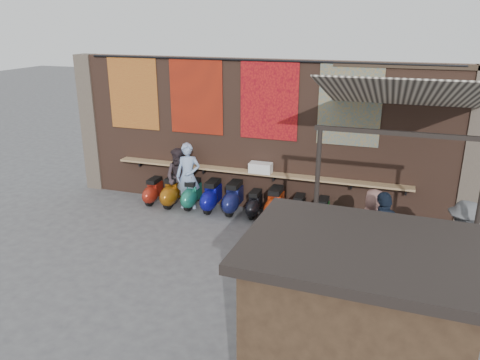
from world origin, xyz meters
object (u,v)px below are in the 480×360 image
at_px(scooter_stool_4, 233,198).
at_px(shopper_tan, 372,223).
at_px(scooter_stool_5, 255,204).
at_px(diner_right, 180,178).
at_px(scooter_stool_2, 192,194).
at_px(scooter_stool_1, 173,192).
at_px(scooter_stool_7, 298,209).
at_px(scooter_stool_0, 154,191).
at_px(diner_left, 188,176).
at_px(shopper_grey, 461,245).
at_px(scooter_stool_6, 275,204).
at_px(shopper_navy, 382,236).
at_px(market_stall, 352,346).
at_px(scooter_stool_3, 212,196).
at_px(shelf_box, 261,168).
at_px(scooter_stool_8, 322,212).

bearing_deg(scooter_stool_4, shopper_tan, -19.68).
distance_m(scooter_stool_5, diner_right, 2.21).
bearing_deg(scooter_stool_4, scooter_stool_2, -179.41).
distance_m(scooter_stool_1, scooter_stool_7, 3.54).
relative_size(scooter_stool_0, diner_left, 0.41).
xyz_separation_m(scooter_stool_2, scooter_stool_5, (1.80, -0.03, -0.05)).
height_order(diner_left, diner_right, diner_left).
height_order(scooter_stool_5, shopper_grey, shopper_grey).
distance_m(scooter_stool_6, shopper_navy, 3.45).
relative_size(diner_left, market_stall, 0.73).
bearing_deg(scooter_stool_3, scooter_stool_5, -0.19).
bearing_deg(shelf_box, diner_right, -172.29).
bearing_deg(scooter_stool_1, shopper_tan, -12.98).
bearing_deg(shopper_navy, diner_right, -58.24).
bearing_deg(scooter_stool_5, scooter_stool_6, -4.75).
xyz_separation_m(scooter_stool_1, scooter_stool_8, (4.16, -0.01, -0.06)).
xyz_separation_m(shopper_grey, shopper_tan, (-1.68, 0.75, -0.11)).
bearing_deg(scooter_stool_6, shopper_grey, -25.38).
bearing_deg(scooter_stool_4, scooter_stool_7, 0.27).
bearing_deg(diner_right, shopper_navy, -19.72).
distance_m(scooter_stool_0, scooter_stool_3, 1.76).
distance_m(shelf_box, scooter_stool_7, 1.45).
bearing_deg(scooter_stool_3, scooter_stool_2, 177.89).
bearing_deg(scooter_stool_3, scooter_stool_1, -179.00).
xyz_separation_m(scooter_stool_4, shopper_grey, (5.32, -2.06, 0.46)).
distance_m(scooter_stool_3, scooter_stool_4, 0.61).
bearing_deg(scooter_stool_4, scooter_stool_1, -178.24).
height_order(scooter_stool_2, diner_left, diner_left).
bearing_deg(scooter_stool_3, shopper_tan, -16.62).
distance_m(diner_right, shopper_grey, 7.16).
distance_m(scooter_stool_7, market_stall, 6.52).
bearing_deg(scooter_stool_1, scooter_stool_7, 1.02).
xyz_separation_m(scooter_stool_1, diner_left, (0.48, 0.02, 0.50)).
height_order(scooter_stool_0, market_stall, market_stall).
height_order(scooter_stool_1, market_stall, market_stall).
bearing_deg(shopper_tan, scooter_stool_2, 109.08).
relative_size(scooter_stool_0, scooter_stool_6, 0.85).
bearing_deg(scooter_stool_1, diner_right, 4.49).
bearing_deg(scooter_stool_8, market_stall, -78.05).
bearing_deg(market_stall, shelf_box, 116.84).
xyz_separation_m(scooter_stool_6, shopper_grey, (4.16, -1.97, 0.46)).
bearing_deg(scooter_stool_7, shopper_grey, -30.13).
bearing_deg(shopper_grey, scooter_stool_4, -10.95).
height_order(diner_right, shopper_tan, diner_right).
bearing_deg(scooter_stool_4, market_stall, -59.19).
bearing_deg(scooter_stool_3, scooter_stool_6, -1.64).
height_order(scooter_stool_2, market_stall, market_stall).
relative_size(diner_left, shopper_navy, 1.00).
bearing_deg(scooter_stool_5, scooter_stool_7, 2.29).
height_order(diner_right, shopper_grey, shopper_grey).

